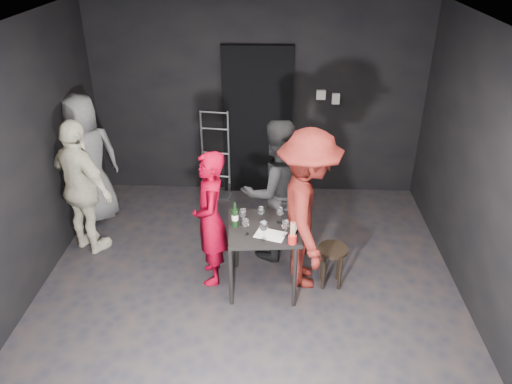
{
  "coord_description": "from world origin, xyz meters",
  "views": [
    {
      "loc": [
        0.25,
        -4.04,
        3.49
      ],
      "look_at": [
        0.07,
        0.25,
        1.15
      ],
      "focal_mm": 35.0,
      "sensor_mm": 36.0,
      "label": 1
    }
  ],
  "objects_px": {
    "breadstick_cup": "(293,233)",
    "woman_black": "(276,183)",
    "bystander_cream": "(81,183)",
    "wine_bottle": "(235,217)",
    "man_maroon": "(308,198)",
    "bystander_grey": "(85,152)",
    "server_red": "(210,219)",
    "tasting_table": "(264,235)",
    "hand_truck": "(216,179)",
    "stool": "(332,256)"
  },
  "relations": [
    {
      "from": "hand_truck",
      "to": "woman_black",
      "type": "relative_size",
      "value": 0.66
    },
    {
      "from": "stool",
      "to": "breadstick_cup",
      "type": "height_order",
      "value": "breadstick_cup"
    },
    {
      "from": "hand_truck",
      "to": "tasting_table",
      "type": "distance_m",
      "value": 2.23
    },
    {
      "from": "hand_truck",
      "to": "stool",
      "type": "bearing_deg",
      "value": -47.27
    },
    {
      "from": "breadstick_cup",
      "to": "wine_bottle",
      "type": "bearing_deg",
      "value": 153.72
    },
    {
      "from": "bystander_cream",
      "to": "bystander_grey",
      "type": "xyz_separation_m",
      "value": [
        -0.18,
        0.69,
        0.06
      ]
    },
    {
      "from": "bystander_grey",
      "to": "wine_bottle",
      "type": "bearing_deg",
      "value": 110.28
    },
    {
      "from": "woman_black",
      "to": "bystander_grey",
      "type": "distance_m",
      "value": 2.49
    },
    {
      "from": "server_red",
      "to": "bystander_grey",
      "type": "distance_m",
      "value": 2.09
    },
    {
      "from": "wine_bottle",
      "to": "tasting_table",
      "type": "bearing_deg",
      "value": 1.02
    },
    {
      "from": "bystander_cream",
      "to": "woman_black",
      "type": "bearing_deg",
      "value": -148.04
    },
    {
      "from": "man_maroon",
      "to": "wine_bottle",
      "type": "distance_m",
      "value": 0.76
    },
    {
      "from": "stool",
      "to": "woman_black",
      "type": "height_order",
      "value": "woman_black"
    },
    {
      "from": "breadstick_cup",
      "to": "man_maroon",
      "type": "bearing_deg",
      "value": 68.31
    },
    {
      "from": "server_red",
      "to": "breadstick_cup",
      "type": "height_order",
      "value": "server_red"
    },
    {
      "from": "server_red",
      "to": "bystander_cream",
      "type": "bearing_deg",
      "value": -117.43
    },
    {
      "from": "hand_truck",
      "to": "wine_bottle",
      "type": "height_order",
      "value": "hand_truck"
    },
    {
      "from": "man_maroon",
      "to": "bystander_grey",
      "type": "relative_size",
      "value": 1.08
    },
    {
      "from": "woman_black",
      "to": "breadstick_cup",
      "type": "bearing_deg",
      "value": 76.56
    },
    {
      "from": "server_red",
      "to": "bystander_cream",
      "type": "relative_size",
      "value": 0.85
    },
    {
      "from": "stool",
      "to": "server_red",
      "type": "bearing_deg",
      "value": 176.96
    },
    {
      "from": "bystander_grey",
      "to": "breadstick_cup",
      "type": "relative_size",
      "value": 7.61
    },
    {
      "from": "hand_truck",
      "to": "bystander_cream",
      "type": "xyz_separation_m",
      "value": [
        -1.35,
        -1.44,
        0.67
      ]
    },
    {
      "from": "bystander_grey",
      "to": "breadstick_cup",
      "type": "bearing_deg",
      "value": 111.83
    },
    {
      "from": "stool",
      "to": "bystander_grey",
      "type": "relative_size",
      "value": 0.25
    },
    {
      "from": "man_maroon",
      "to": "breadstick_cup",
      "type": "xyz_separation_m",
      "value": [
        -0.16,
        -0.4,
        -0.17
      ]
    },
    {
      "from": "tasting_table",
      "to": "woman_black",
      "type": "xyz_separation_m",
      "value": [
        0.12,
        0.6,
        0.29
      ]
    },
    {
      "from": "hand_truck",
      "to": "breadstick_cup",
      "type": "distance_m",
      "value": 2.64
    },
    {
      "from": "tasting_table",
      "to": "man_maroon",
      "type": "distance_m",
      "value": 0.59
    },
    {
      "from": "server_red",
      "to": "tasting_table",
      "type": "bearing_deg",
      "value": 69.1
    },
    {
      "from": "woman_black",
      "to": "breadstick_cup",
      "type": "distance_m",
      "value": 0.91
    },
    {
      "from": "breadstick_cup",
      "to": "woman_black",
      "type": "bearing_deg",
      "value": 100.69
    },
    {
      "from": "server_red",
      "to": "hand_truck",
      "type": "bearing_deg",
      "value": 175.83
    },
    {
      "from": "tasting_table",
      "to": "server_red",
      "type": "xyz_separation_m",
      "value": [
        -0.56,
        0.12,
        0.1
      ]
    },
    {
      "from": "bystander_grey",
      "to": "bystander_cream",
      "type": "bearing_deg",
      "value": 68.5
    },
    {
      "from": "stool",
      "to": "wine_bottle",
      "type": "height_order",
      "value": "wine_bottle"
    },
    {
      "from": "woman_black",
      "to": "bystander_grey",
      "type": "height_order",
      "value": "bystander_grey"
    },
    {
      "from": "woman_black",
      "to": "bystander_cream",
      "type": "height_order",
      "value": "woman_black"
    },
    {
      "from": "woman_black",
      "to": "wine_bottle",
      "type": "xyz_separation_m",
      "value": [
        -0.41,
        -0.61,
        -0.08
      ]
    },
    {
      "from": "woman_black",
      "to": "breadstick_cup",
      "type": "relative_size",
      "value": 7.48
    },
    {
      "from": "tasting_table",
      "to": "stool",
      "type": "distance_m",
      "value": 0.78
    },
    {
      "from": "hand_truck",
      "to": "woman_black",
      "type": "xyz_separation_m",
      "value": [
        0.85,
        -1.46,
        0.71
      ]
    },
    {
      "from": "server_red",
      "to": "man_maroon",
      "type": "height_order",
      "value": "man_maroon"
    },
    {
      "from": "bystander_cream",
      "to": "wine_bottle",
      "type": "distance_m",
      "value": 1.9
    },
    {
      "from": "tasting_table",
      "to": "woman_black",
      "type": "distance_m",
      "value": 0.68
    },
    {
      "from": "bystander_cream",
      "to": "wine_bottle",
      "type": "height_order",
      "value": "bystander_cream"
    },
    {
      "from": "woman_black",
      "to": "bystander_cream",
      "type": "distance_m",
      "value": 2.2
    },
    {
      "from": "bystander_grey",
      "to": "server_red",
      "type": "bearing_deg",
      "value": 108.93
    },
    {
      "from": "wine_bottle",
      "to": "breadstick_cup",
      "type": "xyz_separation_m",
      "value": [
        0.58,
        -0.28,
        0.01
      ]
    },
    {
      "from": "bystander_cream",
      "to": "bystander_grey",
      "type": "relative_size",
      "value": 0.93
    }
  ]
}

